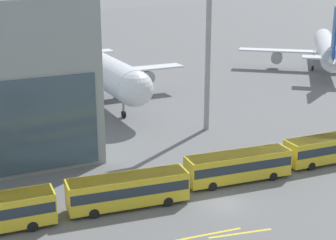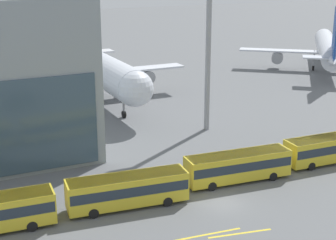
{
  "view_description": "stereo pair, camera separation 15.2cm",
  "coord_description": "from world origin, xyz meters",
  "px_view_note": "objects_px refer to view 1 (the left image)",
  "views": [
    {
      "loc": [
        -25.77,
        -40.13,
        23.48
      ],
      "look_at": [
        1.72,
        16.68,
        4.0
      ],
      "focal_mm": 55.0,
      "sensor_mm": 36.0,
      "label": 1
    },
    {
      "loc": [
        -25.63,
        -40.2,
        23.48
      ],
      "look_at": [
        1.72,
        16.68,
        4.0
      ],
      "focal_mm": 55.0,
      "sensor_mm": 36.0,
      "label": 2
    }
  ],
  "objects_px": {
    "shuttle_bus_3": "(331,147)",
    "airliner_parked_remote": "(327,49)",
    "shuttle_bus_1": "(128,189)",
    "shuttle_bus_2": "(238,165)",
    "airliner_at_gate_far": "(100,69)",
    "floodlight_mast": "(209,28)"
  },
  "relations": [
    {
      "from": "shuttle_bus_1",
      "to": "floodlight_mast",
      "type": "height_order",
      "value": "floodlight_mast"
    },
    {
      "from": "airliner_parked_remote",
      "to": "shuttle_bus_2",
      "type": "bearing_deg",
      "value": 168.64
    },
    {
      "from": "shuttle_bus_2",
      "to": "floodlight_mast",
      "type": "distance_m",
      "value": 22.69
    },
    {
      "from": "shuttle_bus_2",
      "to": "floodlight_mast",
      "type": "relative_size",
      "value": 0.53
    },
    {
      "from": "airliner_parked_remote",
      "to": "shuttle_bus_3",
      "type": "height_order",
      "value": "airliner_parked_remote"
    },
    {
      "from": "shuttle_bus_3",
      "to": "shuttle_bus_2",
      "type": "bearing_deg",
      "value": -177.42
    },
    {
      "from": "shuttle_bus_1",
      "to": "shuttle_bus_3",
      "type": "height_order",
      "value": "same"
    },
    {
      "from": "airliner_at_gate_far",
      "to": "floodlight_mast",
      "type": "relative_size",
      "value": 1.61
    },
    {
      "from": "airliner_at_gate_far",
      "to": "floodlight_mast",
      "type": "xyz_separation_m",
      "value": [
        8.76,
        -21.83,
        8.94
      ]
    },
    {
      "from": "shuttle_bus_1",
      "to": "shuttle_bus_3",
      "type": "relative_size",
      "value": 1.01
    },
    {
      "from": "airliner_parked_remote",
      "to": "floodlight_mast",
      "type": "relative_size",
      "value": 1.4
    },
    {
      "from": "airliner_at_gate_far",
      "to": "airliner_parked_remote",
      "type": "distance_m",
      "value": 54.19
    },
    {
      "from": "airliner_at_gate_far",
      "to": "airliner_parked_remote",
      "type": "relative_size",
      "value": 1.15
    },
    {
      "from": "shuttle_bus_3",
      "to": "airliner_parked_remote",
      "type": "bearing_deg",
      "value": 50.97
    },
    {
      "from": "shuttle_bus_3",
      "to": "floodlight_mast",
      "type": "distance_m",
      "value": 23.0
    },
    {
      "from": "floodlight_mast",
      "to": "shuttle_bus_2",
      "type": "bearing_deg",
      "value": -109.14
    },
    {
      "from": "shuttle_bus_1",
      "to": "airliner_parked_remote",
      "type": "bearing_deg",
      "value": 39.96
    },
    {
      "from": "airliner_at_gate_far",
      "to": "shuttle_bus_2",
      "type": "bearing_deg",
      "value": 4.02
    },
    {
      "from": "airliner_parked_remote",
      "to": "shuttle_bus_1",
      "type": "height_order",
      "value": "airliner_parked_remote"
    },
    {
      "from": "shuttle_bus_2",
      "to": "airliner_parked_remote",
      "type": "bearing_deg",
      "value": 44.85
    },
    {
      "from": "airliner_parked_remote",
      "to": "shuttle_bus_2",
      "type": "relative_size",
      "value": 2.64
    },
    {
      "from": "airliner_at_gate_far",
      "to": "airliner_parked_remote",
      "type": "bearing_deg",
      "value": 93.7
    }
  ]
}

